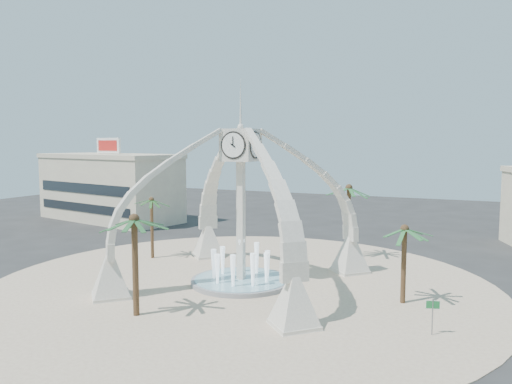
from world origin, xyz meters
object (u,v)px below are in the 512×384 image
at_px(clock_tower, 241,203).
at_px(street_sign, 433,309).
at_px(fountain, 241,280).
at_px(palm_west, 151,201).
at_px(palm_north, 349,189).
at_px(palm_south, 134,221).
at_px(palm_east, 405,230).

relative_size(clock_tower, street_sign, 8.04).
bearing_deg(fountain, palm_west, 159.68).
bearing_deg(clock_tower, palm_west, 159.68).
bearing_deg(palm_north, clock_tower, -114.76).
bearing_deg(fountain, palm_north, 65.24).
bearing_deg(fountain, palm_south, -107.60).
relative_size(palm_south, street_sign, 3.22).
xyz_separation_m(clock_tower, palm_east, (12.45, 0.36, -1.26)).
bearing_deg(palm_east, clock_tower, -178.35).
xyz_separation_m(fountain, street_sign, (14.87, -5.01, 1.31)).
height_order(fountain, palm_north, palm_north).
xyz_separation_m(clock_tower, palm_north, (5.60, 12.14, 0.32)).
distance_m(palm_north, street_sign, 20.18).
height_order(clock_tower, street_sign, clock_tower).
bearing_deg(street_sign, clock_tower, 144.42).
distance_m(palm_north, palm_south, 23.21).
height_order(palm_east, palm_north, palm_north).
relative_size(clock_tower, palm_north, 2.32).
height_order(clock_tower, palm_east, clock_tower).
xyz_separation_m(fountain, palm_west, (-11.73, 4.34, 5.37)).
distance_m(palm_east, palm_south, 18.29).
relative_size(fountain, palm_east, 1.33).
distance_m(clock_tower, palm_north, 13.38).
xyz_separation_m(palm_east, street_sign, (2.42, -5.37, -3.64)).
bearing_deg(palm_east, palm_north, 120.16).
height_order(palm_west, palm_north, palm_north).
bearing_deg(palm_south, fountain, 72.40).
height_order(clock_tower, palm_north, clock_tower).
bearing_deg(clock_tower, street_sign, -18.62).
xyz_separation_m(palm_south, street_sign, (17.85, 4.40, -4.69)).
relative_size(palm_east, palm_north, 0.78).
distance_m(clock_tower, street_sign, 16.44).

